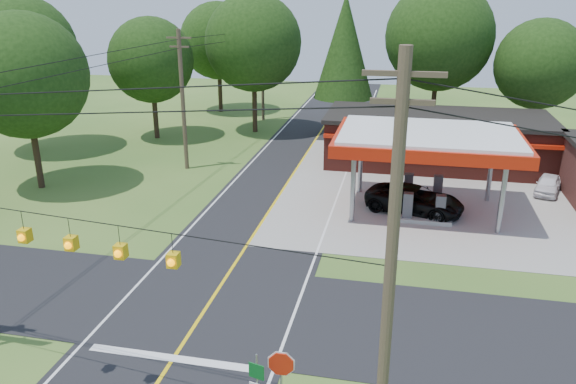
% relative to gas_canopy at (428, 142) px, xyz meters
% --- Properties ---
extents(ground, '(120.00, 120.00, 0.00)m').
position_rel_gas_canopy_xyz_m(ground, '(-9.00, -13.00, -4.27)').
color(ground, '#376021').
rests_on(ground, ground).
extents(main_highway, '(8.00, 120.00, 0.02)m').
position_rel_gas_canopy_xyz_m(main_highway, '(-9.00, -13.00, -4.26)').
color(main_highway, black).
rests_on(main_highway, ground).
extents(cross_road, '(70.00, 7.00, 0.02)m').
position_rel_gas_canopy_xyz_m(cross_road, '(-9.00, -13.00, -4.25)').
color(cross_road, black).
rests_on(cross_road, ground).
extents(lane_center_yellow, '(0.15, 110.00, 0.00)m').
position_rel_gas_canopy_xyz_m(lane_center_yellow, '(-9.00, -13.00, -4.24)').
color(lane_center_yellow, yellow).
rests_on(lane_center_yellow, main_highway).
extents(gas_canopy, '(10.60, 7.40, 4.88)m').
position_rel_gas_canopy_xyz_m(gas_canopy, '(0.00, 0.00, 0.00)').
color(gas_canopy, gray).
rests_on(gas_canopy, ground).
extents(convenience_store, '(16.40, 7.55, 3.80)m').
position_rel_gas_canopy_xyz_m(convenience_store, '(1.00, 9.98, -2.35)').
color(convenience_store, maroon).
rests_on(convenience_store, ground).
extents(utility_pole_near_right, '(1.80, 0.30, 11.50)m').
position_rel_gas_canopy_xyz_m(utility_pole_near_right, '(-1.50, -20.00, 1.69)').
color(utility_pole_near_right, '#473828').
rests_on(utility_pole_near_right, ground).
extents(utility_pole_far_left, '(1.80, 0.30, 10.00)m').
position_rel_gas_canopy_xyz_m(utility_pole_far_left, '(-17.00, 5.00, 0.93)').
color(utility_pole_far_left, '#473828').
rests_on(utility_pole_far_left, ground).
extents(utility_pole_north, '(0.30, 0.30, 9.50)m').
position_rel_gas_canopy_xyz_m(utility_pole_north, '(-15.50, 22.00, 0.48)').
color(utility_pole_north, '#473828').
rests_on(utility_pole_north, ground).
extents(overhead_beacons, '(17.04, 2.04, 1.03)m').
position_rel_gas_canopy_xyz_m(overhead_beacons, '(-10.00, -19.00, 1.95)').
color(overhead_beacons, black).
rests_on(overhead_beacons, ground).
extents(treeline_backdrop, '(70.27, 51.59, 13.30)m').
position_rel_gas_canopy_xyz_m(treeline_backdrop, '(-8.18, 11.01, 3.22)').
color(treeline_backdrop, '#332316').
rests_on(treeline_backdrop, ground).
extents(suv_car, '(7.09, 7.09, 1.59)m').
position_rel_gas_canopy_xyz_m(suv_car, '(-0.50, -0.39, -3.47)').
color(suv_car, black).
rests_on(suv_car, ground).
extents(sedan_car, '(4.34, 4.34, 1.17)m').
position_rel_gas_canopy_xyz_m(sedan_car, '(8.00, 4.77, -3.68)').
color(sedan_car, white).
rests_on(sedan_car, ground).
extents(octagonal_stop_sign, '(0.88, 0.10, 2.55)m').
position_rel_gas_canopy_xyz_m(octagonal_stop_sign, '(-4.50, -18.80, -2.36)').
color(octagonal_stop_sign, gray).
rests_on(octagonal_stop_sign, ground).
extents(route_sign_post, '(0.50, 0.15, 2.49)m').
position_rel_gas_canopy_xyz_m(route_sign_post, '(-5.20, -19.02, -2.77)').
color(route_sign_post, gray).
rests_on(route_sign_post, ground).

